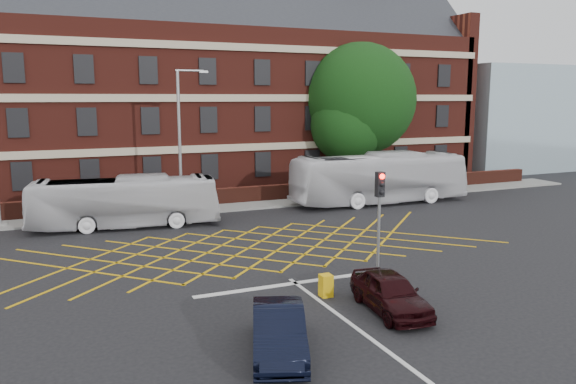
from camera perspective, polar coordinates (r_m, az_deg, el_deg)
name	(u,v)px	position (r m, az deg, el deg)	size (l,w,h in m)	color
ground	(263,259)	(24.86, -2.53, -6.86)	(120.00, 120.00, 0.00)	black
victorian_building	(165,87)	(45.16, -12.37, 10.38)	(51.00, 12.17, 20.40)	#571E16
boundary_wall	(192,199)	(36.88, -9.68, -0.68)	(56.00, 0.50, 1.10)	#481C13
far_pavement	(196,209)	(36.02, -9.29, -1.71)	(60.00, 3.00, 0.12)	slate
glass_block	(507,118)	(60.64, 21.35, 7.01)	(14.00, 10.00, 10.00)	#99B2BF
box_junction_hatching	(248,248)	(26.67, -4.05, -5.71)	(11.50, 0.12, 0.02)	#CC990C
stop_line	(296,283)	(21.77, 0.77, -9.24)	(8.00, 0.30, 0.02)	silver
centre_line	(390,353)	(16.48, 10.34, -15.82)	(0.15, 14.00, 0.02)	silver
bus_left	(125,202)	(31.87, -16.23, -0.97)	(2.36, 10.10, 2.81)	silver
bus_right	(380,178)	(38.03, 9.30, 1.40)	(2.86, 12.23, 3.41)	silver
car_navy	(279,331)	(15.96, -0.95, -13.93)	(1.41, 4.05, 1.33)	black
car_maroon	(390,292)	(19.18, 10.36, -9.99)	(1.56, 3.87, 1.32)	black
deciduous_tree	(359,107)	(43.95, 7.25, 8.57)	(8.60, 8.60, 11.20)	black
traffic_light_near	(379,237)	(21.81, 9.18, -4.53)	(0.70, 0.70, 4.27)	slate
street_lamp	(182,169)	(33.09, -10.75, 2.29)	(2.25, 1.00, 8.60)	slate
utility_cabinet	(326,286)	(20.35, 3.87, -9.46)	(0.42, 0.42, 0.80)	#E9B10D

